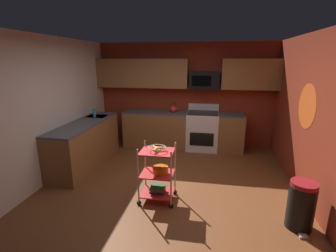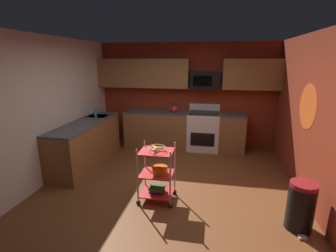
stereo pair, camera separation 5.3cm
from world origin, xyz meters
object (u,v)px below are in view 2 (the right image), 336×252
Objects in this scene: kettle at (174,109)px; trash_can at (301,206)px; mixing_bowl_large at (160,170)px; rolling_cart at (157,173)px; oven_range at (203,131)px; dish_soap_bottle at (95,113)px; fruit_bowl at (157,148)px; microwave at (205,80)px; book_stack at (157,189)px.

kettle is 0.40× the size of trash_can.
trash_can is (1.95, -0.33, -0.19)m from mixing_bowl_large.
rolling_cart is 3.63× the size of mixing_bowl_large.
oven_range is 2.61m from dish_soap_bottle.
oven_range is 5.50× the size of dish_soap_bottle.
oven_range is 2.55m from rolling_cart.
fruit_bowl is at bearing -103.51° from oven_range.
trash_can is (3.80, -1.93, -0.69)m from dish_soap_bottle.
microwave is 1.02m from kettle.
dish_soap_bottle is (-2.39, -0.99, -0.68)m from microwave.
trash_can is (2.00, -0.33, 0.15)m from book_stack.
kettle reaches higher than dish_soap_bottle.
microwave is at bearing 77.03° from book_stack.
oven_range reaches higher than mixing_bowl_large.
rolling_cart is 2.03m from trash_can.
kettle reaches higher than oven_range.
fruit_bowl is at bearing -86.92° from kettle.
mixing_bowl_large is (0.05, 0.00, -0.36)m from fruit_bowl.
kettle is (-0.13, 2.48, 0.12)m from fruit_bowl.
trash_can is at bearing -9.39° from fruit_bowl.
kettle is at bearing -179.70° from oven_range.
oven_range is 4.17× the size of kettle.
book_stack is 2.61m from kettle.
trash_can is at bearing -9.39° from rolling_cart.
kettle is (-0.13, 2.48, 0.82)m from book_stack.
microwave is 1.06× the size of trash_can.
trash_can is (2.00, -0.33, -0.55)m from fruit_bowl.
microwave reaches higher than fruit_bowl.
rolling_cart is at bearing -103.51° from oven_range.
oven_range is 3.15m from trash_can.
rolling_cart is at bearing -41.63° from dish_soap_bottle.
oven_range is 2.54m from mixing_bowl_large.
fruit_bowl is 0.70m from book_stack.
dish_soap_bottle reaches higher than rolling_cart.
mixing_bowl_large is 2.53m from kettle.
mixing_bowl_large is at bearing -102.44° from oven_range.
oven_range is 1.23m from microwave.
dish_soap_bottle is at bearing -159.70° from oven_range.
mixing_bowl_large is (0.05, -0.00, 0.07)m from rolling_cart.
fruit_bowl is at bearing 170.61° from trash_can.
dish_soap_bottle is at bearing -157.52° from microwave.
mixing_bowl_large is (-0.55, -2.59, -1.18)m from microwave.
book_stack is at bearing 180.00° from rolling_cart.
dish_soap_bottle is (-1.84, 1.60, 0.50)m from mixing_bowl_large.
kettle reaches higher than trash_can.
oven_range is 1.57× the size of microwave.
mixing_bowl_large is at bearing 0.00° from fruit_bowl.
kettle is (-0.18, 2.48, 0.48)m from mixing_bowl_large.
fruit_bowl is 2.48m from kettle.
dish_soap_bottle is (-1.80, 1.60, 0.14)m from fruit_bowl.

